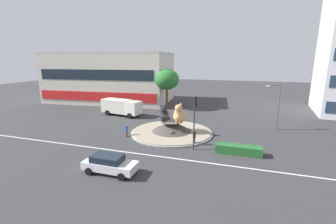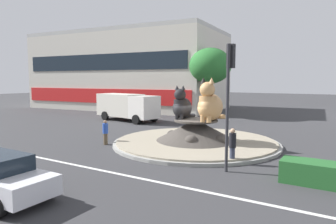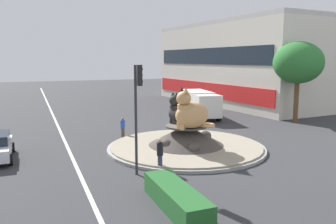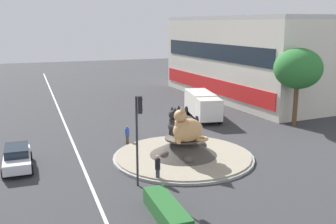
% 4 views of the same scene
% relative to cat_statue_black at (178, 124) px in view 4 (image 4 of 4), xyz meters
% --- Properties ---
extents(ground_plane, '(160.00, 160.00, 0.00)m').
position_rel_cat_statue_black_xyz_m(ground_plane, '(0.98, 0.05, -2.40)').
color(ground_plane, '#333335').
extents(lane_centreline, '(112.00, 0.20, 0.01)m').
position_rel_cat_statue_black_xyz_m(lane_centreline, '(0.98, -7.33, -2.40)').
color(lane_centreline, silver).
rests_on(lane_centreline, ground).
extents(roundabout_island, '(10.55, 10.55, 1.61)m').
position_rel_cat_statue_black_xyz_m(roundabout_island, '(0.99, 0.05, -1.82)').
color(roundabout_island, gray).
rests_on(roundabout_island, ground).
extents(cat_statue_black, '(1.53, 2.24, 2.16)m').
position_rel_cat_statue_black_xyz_m(cat_statue_black, '(0.00, 0.00, 0.00)').
color(cat_statue_black, black).
rests_on(cat_statue_black, roundabout_island).
extents(cat_statue_calico, '(1.77, 2.84, 2.66)m').
position_rel_cat_statue_black_xyz_m(cat_statue_calico, '(2.01, -0.14, 0.18)').
color(cat_statue_calico, tan).
rests_on(cat_statue_calico, roundabout_island).
extents(traffic_light_mast, '(0.35, 0.46, 5.69)m').
position_rel_cat_statue_black_xyz_m(traffic_light_mast, '(4.78, -4.45, 1.53)').
color(traffic_light_mast, '#2D2D33').
rests_on(traffic_light_mast, ground).
extents(shophouse_block, '(27.63, 16.12, 10.77)m').
position_rel_cat_statue_black_xyz_m(shophouse_block, '(-19.09, 18.83, 2.98)').
color(shophouse_block, beige).
rests_on(shophouse_block, ground).
extents(clipped_hedge_strip, '(4.51, 1.20, 0.90)m').
position_rel_cat_statue_black_xyz_m(clipped_hedge_strip, '(9.34, -4.30, -1.95)').
color(clipped_hedge_strip, '#235B28').
rests_on(clipped_hedge_strip, ground).
extents(broadleaf_tree_behind_island, '(4.62, 4.62, 7.63)m').
position_rel_cat_statue_black_xyz_m(broadleaf_tree_behind_island, '(-4.13, 14.00, 3.23)').
color(broadleaf_tree_behind_island, brown).
rests_on(broadleaf_tree_behind_island, ground).
extents(pedestrian_blue_shirt, '(0.35, 0.35, 1.58)m').
position_rel_cat_statue_black_xyz_m(pedestrian_blue_shirt, '(-3.90, -3.03, -1.58)').
color(pedestrian_blue_shirt, brown).
rests_on(pedestrian_blue_shirt, ground).
extents(pedestrian_black_shirt, '(0.35, 0.35, 1.77)m').
position_rel_cat_statue_black_xyz_m(pedestrian_black_shirt, '(4.55, -3.17, -1.46)').
color(pedestrian_black_shirt, '#33384C').
rests_on(pedestrian_black_shirt, ground).
extents(sedan_on_far_lane, '(4.57, 2.00, 1.55)m').
position_rel_cat_statue_black_xyz_m(sedan_on_far_lane, '(-1.01, -11.63, -1.59)').
color(sedan_on_far_lane, silver).
rests_on(sedan_on_far_lane, ground).
extents(delivery_box_truck, '(7.37, 3.56, 2.68)m').
position_rel_cat_statue_black_xyz_m(delivery_box_truck, '(-9.94, 6.68, -0.88)').
color(delivery_box_truck, silver).
rests_on(delivery_box_truck, ground).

